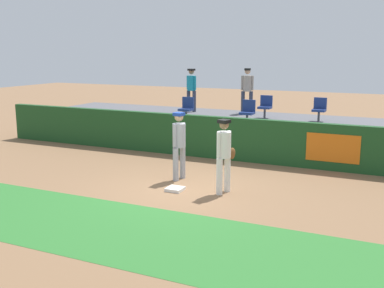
% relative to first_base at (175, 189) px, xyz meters
% --- Properties ---
extents(ground_plane, '(60.00, 60.00, 0.00)m').
position_rel_first_base_xyz_m(ground_plane, '(0.14, 0.15, -0.04)').
color(ground_plane, '#846042').
extents(grass_foreground_strip, '(18.00, 2.80, 0.01)m').
position_rel_first_base_xyz_m(grass_foreground_strip, '(0.14, -2.75, -0.04)').
color(grass_foreground_strip, '#2D722D').
rests_on(grass_foreground_strip, ground_plane).
extents(first_base, '(0.40, 0.40, 0.08)m').
position_rel_first_base_xyz_m(first_base, '(0.00, 0.00, 0.00)').
color(first_base, white).
rests_on(first_base, ground_plane).
extents(player_fielder_home, '(0.45, 0.53, 1.81)m').
position_rel_first_base_xyz_m(player_fielder_home, '(1.16, 0.34, 1.01)').
color(player_fielder_home, white).
rests_on(player_fielder_home, ground_plane).
extents(player_runner_visitor, '(0.39, 0.51, 1.82)m').
position_rel_first_base_xyz_m(player_runner_visitor, '(-0.36, 0.96, 1.01)').
color(player_runner_visitor, '#9EA3AD').
rests_on(player_runner_visitor, ground_plane).
extents(field_wall, '(18.00, 0.26, 1.36)m').
position_rel_first_base_xyz_m(field_wall, '(0.15, 3.73, 0.64)').
color(field_wall, '#19471E').
rests_on(field_wall, ground_plane).
extents(bleacher_platform, '(18.00, 4.80, 0.93)m').
position_rel_first_base_xyz_m(bleacher_platform, '(0.14, 6.30, 0.43)').
color(bleacher_platform, '#59595E').
rests_on(bleacher_platform, ground_plane).
extents(seat_front_left, '(0.45, 0.44, 0.84)m').
position_rel_first_base_xyz_m(seat_front_left, '(-2.15, 5.17, 1.37)').
color(seat_front_left, '#4C4C51').
rests_on(seat_front_left, bleacher_platform).
extents(seat_front_center, '(0.44, 0.44, 0.84)m').
position_rel_first_base_xyz_m(seat_front_center, '(0.16, 5.17, 1.36)').
color(seat_front_center, '#4C4C51').
rests_on(seat_front_center, bleacher_platform).
extents(seat_back_right, '(0.45, 0.44, 0.84)m').
position_rel_first_base_xyz_m(seat_back_right, '(2.24, 6.97, 1.37)').
color(seat_back_right, '#4C4C51').
rests_on(seat_back_right, bleacher_platform).
extents(seat_back_center, '(0.46, 0.44, 0.84)m').
position_rel_first_base_xyz_m(seat_back_center, '(0.25, 6.97, 1.37)').
color(seat_back_center, '#4C4C51').
rests_on(seat_back_center, bleacher_platform).
extents(spectator_hooded, '(0.49, 0.41, 1.80)m').
position_rel_first_base_xyz_m(spectator_hooded, '(-0.81, 7.97, 1.93)').
color(spectator_hooded, '#33384C').
rests_on(spectator_hooded, bleacher_platform).
extents(spectator_capped, '(0.48, 0.41, 1.76)m').
position_rel_first_base_xyz_m(spectator_capped, '(-3.07, 7.54, 1.91)').
color(spectator_capped, '#33384C').
rests_on(spectator_capped, bleacher_platform).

